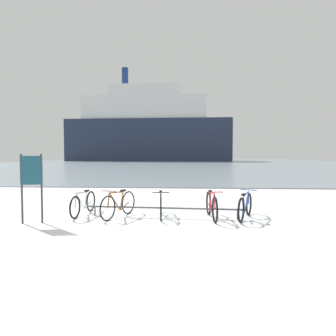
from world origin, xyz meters
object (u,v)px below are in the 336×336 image
object	(u,v)px
bicycle_4	(245,206)
bicycle_0	(83,203)
ferry_ship	(148,130)
bicycle_1	(119,204)
info_sign	(31,177)
bicycle_2	(161,205)
bicycle_3	(212,206)

from	to	relation	value
bicycle_4	bicycle_0	bearing A→B (deg)	176.77
bicycle_0	ferry_ship	size ratio (longest dim) A/B	0.04
bicycle_1	info_sign	xyz separation A→B (m)	(-2.09, -0.84, 0.85)
bicycle_4	info_sign	distance (m)	5.80
bicycle_4	ferry_ship	world-z (taller)	ferry_ship
bicycle_0	ferry_ship	distance (m)	72.61
bicycle_2	bicycle_4	xyz separation A→B (m)	(2.38, -0.11, -0.00)
bicycle_3	ferry_ship	bearing A→B (deg)	98.74
bicycle_1	bicycle_3	size ratio (longest dim) A/B	0.94
bicycle_0	bicycle_2	size ratio (longest dim) A/B	1.05
bicycle_2	ferry_ship	world-z (taller)	ferry_ship
bicycle_2	ferry_ship	size ratio (longest dim) A/B	0.04
bicycle_3	bicycle_4	world-z (taller)	bicycle_3
info_sign	bicycle_0	bearing A→B (deg)	49.21
info_sign	ferry_ship	xyz separation A→B (m)	(-6.34, 72.88, 7.41)
ferry_ship	info_sign	bearing A→B (deg)	-85.02
bicycle_3	info_sign	distance (m)	4.88
bicycle_0	bicycle_2	world-z (taller)	bicycle_2
ferry_ship	bicycle_1	bearing A→B (deg)	-83.32
bicycle_2	info_sign	size ratio (longest dim) A/B	0.91
bicycle_1	bicycle_2	bearing A→B (deg)	5.59
bicycle_4	bicycle_1	bearing A→B (deg)	-179.88
bicycle_4	bicycle_3	bearing A→B (deg)	-177.31
bicycle_3	ferry_ship	size ratio (longest dim) A/B	0.04
bicycle_3	bicycle_4	xyz separation A→B (m)	(0.94, 0.04, -0.02)
bicycle_1	ferry_ship	xyz separation A→B (m)	(-8.44, 72.04, 8.26)
bicycle_4	ferry_ship	xyz separation A→B (m)	(-12.02, 72.03, 8.28)
bicycle_0	bicycle_2	distance (m)	2.34
bicycle_0	bicycle_4	xyz separation A→B (m)	(4.71, -0.27, 0.01)
ferry_ship	bicycle_2	bearing A→B (deg)	-82.37
bicycle_1	bicycle_3	distance (m)	2.64
bicycle_3	bicycle_2	bearing A→B (deg)	173.88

